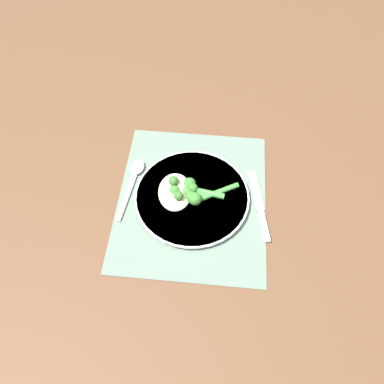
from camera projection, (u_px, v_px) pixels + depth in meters
name	position (u px, v px, depth m)	size (l,w,h in m)	color
ground_plane	(192.00, 199.00, 0.90)	(3.00, 3.00, 0.00)	brown
placemat	(192.00, 199.00, 0.90)	(0.42, 0.35, 0.00)	slate
plate	(192.00, 197.00, 0.89)	(0.27, 0.27, 0.01)	white
chicken_fillet	(175.00, 192.00, 0.88)	(0.11, 0.09, 0.02)	beige
pesto_dollop_primary	(174.00, 181.00, 0.88)	(0.02, 0.02, 0.02)	#336628
pesto_dollop_secondary	(179.00, 196.00, 0.85)	(0.02, 0.02, 0.02)	#336628
broccoli_stalk_left	(183.00, 192.00, 0.88)	(0.04, 0.12, 0.03)	#3D8E38
broccoli_stalk_front	(193.00, 188.00, 0.88)	(0.05, 0.10, 0.03)	#3D8E38
broccoli_stalk_rear	(199.00, 197.00, 0.87)	(0.08, 0.13, 0.03)	#3D8E38
knife	(259.00, 206.00, 0.88)	(0.19, 0.05, 0.01)	silver
spoon	(135.00, 174.00, 0.93)	(0.18, 0.04, 0.01)	silver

